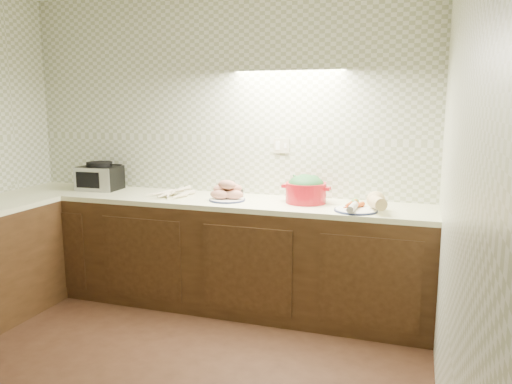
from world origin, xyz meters
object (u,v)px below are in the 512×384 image
(toaster_oven, at_px, (100,177))
(sweet_potato_plate, at_px, (227,193))
(dutch_oven, at_px, (306,189))
(veg_plate, at_px, (366,204))
(parsnip_pile, at_px, (171,193))
(onion_bowl, at_px, (234,191))

(toaster_oven, relative_size, sweet_potato_plate, 1.25)
(dutch_oven, relative_size, veg_plate, 1.00)
(parsnip_pile, xyz_separation_m, dutch_oven, (1.12, 0.10, 0.08))
(onion_bowl, bearing_deg, sweet_potato_plate, -88.53)
(parsnip_pile, xyz_separation_m, onion_bowl, (0.50, 0.16, 0.01))
(parsnip_pile, xyz_separation_m, veg_plate, (1.60, -0.06, 0.02))
(toaster_oven, relative_size, parsnip_pile, 0.94)
(onion_bowl, distance_m, dutch_oven, 0.63)
(sweet_potato_plate, bearing_deg, onion_bowl, 91.47)
(sweet_potato_plate, height_order, dutch_oven, dutch_oven)
(sweet_potato_plate, relative_size, onion_bowl, 1.87)
(parsnip_pile, relative_size, sweet_potato_plate, 1.33)
(veg_plate, bearing_deg, parsnip_pile, 177.90)
(dutch_oven, distance_m, veg_plate, 0.50)
(toaster_oven, bearing_deg, veg_plate, -7.58)
(veg_plate, bearing_deg, sweet_potato_plate, 177.13)
(onion_bowl, bearing_deg, dutch_oven, -5.78)
(dutch_oven, xyz_separation_m, veg_plate, (0.48, -0.16, -0.06))
(parsnip_pile, bearing_deg, toaster_oven, 171.51)
(veg_plate, bearing_deg, onion_bowl, 168.76)
(sweet_potato_plate, xyz_separation_m, onion_bowl, (-0.00, 0.16, -0.02))
(toaster_oven, height_order, parsnip_pile, toaster_oven)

